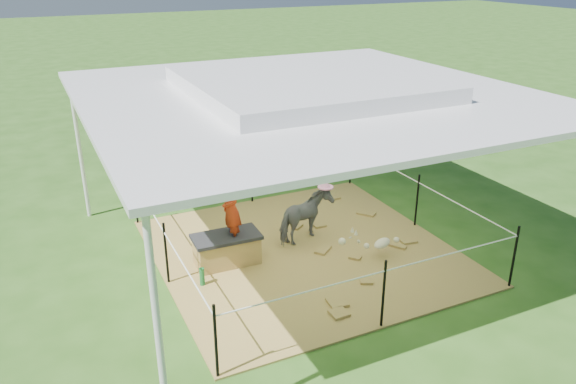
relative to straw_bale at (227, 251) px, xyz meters
name	(u,v)px	position (x,y,z in m)	size (l,w,h in m)	color
ground	(304,252)	(1.27, -0.16, -0.25)	(90.00, 90.00, 0.00)	#2D5919
hay_patch	(304,251)	(1.27, -0.16, -0.23)	(4.60, 4.60, 0.03)	brown
canopy_tent	(306,90)	(1.27, -0.16, 2.44)	(6.30, 6.30, 2.90)	silver
rope_fence	(304,217)	(1.27, -0.16, 0.40)	(4.54, 4.54, 1.00)	black
straw_bale	(227,251)	(0.00, 0.00, 0.00)	(0.98, 0.49, 0.44)	olive
dark_cloth	(226,237)	(0.00, 0.00, 0.24)	(1.04, 0.54, 0.05)	black
woman	(231,202)	(0.10, 0.00, 0.81)	(0.43, 0.28, 1.18)	red
green_bottle	(202,277)	(-0.55, -0.45, -0.08)	(0.08, 0.08, 0.27)	#197130
pony	(305,217)	(1.46, 0.16, 0.21)	(0.47, 1.02, 0.87)	#525257
pink_hat	(306,190)	(1.46, 0.16, 0.71)	(0.27, 0.27, 0.12)	#FC92CC
foal	(382,242)	(2.32, -0.86, 0.04)	(0.94, 0.52, 0.52)	beige
trash_barrel	(327,117)	(4.88, 5.59, 0.23)	(0.61, 0.61, 0.95)	blue
picnic_table_near	(242,101)	(3.55, 8.58, 0.17)	(2.03, 1.46, 0.84)	brown
picnic_table_far	(320,92)	(6.48, 8.92, 0.11)	(1.71, 1.23, 0.71)	brown
distant_person	(268,101)	(3.96, 7.45, 0.37)	(0.61, 0.47, 1.25)	#3775D1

